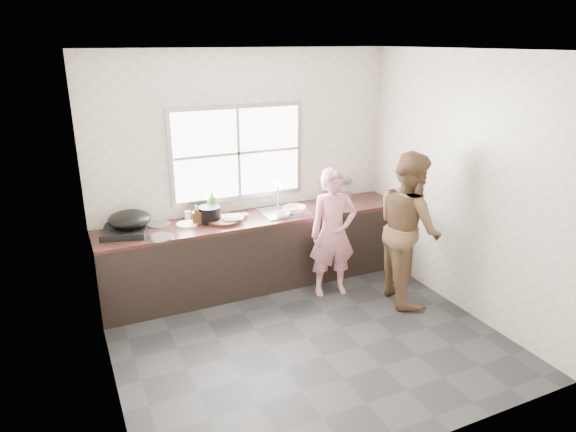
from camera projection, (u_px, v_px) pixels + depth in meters
name	position (u px, v px, depth m)	size (l,w,h in m)	color
floor	(306.00, 338.00, 5.06)	(3.60, 3.20, 0.01)	#2A2A2C
ceiling	(310.00, 49.00, 4.17)	(3.60, 3.20, 0.01)	silver
wall_back	(246.00, 169.00, 5.99)	(3.60, 0.01, 2.70)	beige
wall_left	(97.00, 238.00, 3.90)	(0.01, 3.20, 2.70)	beige
wall_right	(463.00, 185.00, 5.33)	(0.01, 3.20, 2.70)	beige
wall_front	(424.00, 279.00, 3.24)	(3.60, 0.01, 2.70)	beige
cabinet	(257.00, 252.00, 6.03)	(3.60, 0.62, 0.82)	black
countertop	(257.00, 218.00, 5.89)	(3.60, 0.64, 0.04)	#321914
sink	(284.00, 212.00, 6.02)	(0.55, 0.45, 0.02)	silver
faucet	(277.00, 196.00, 6.14)	(0.02, 0.02, 0.30)	silver
window_frame	(238.00, 153.00, 5.87)	(1.60, 0.05, 1.10)	#9EA0A5
window_glazing	(238.00, 153.00, 5.85)	(1.50, 0.01, 1.00)	white
woman	(333.00, 237.00, 5.74)	(0.50, 0.33, 1.37)	pink
person_side	(409.00, 228.00, 5.58)	(0.82, 0.64, 1.69)	brown
cutting_board	(224.00, 220.00, 5.70)	(0.39, 0.39, 0.04)	#321E13
cleaver	(239.00, 215.00, 5.79)	(0.19, 0.10, 0.01)	silver
bowl_mince	(233.00, 219.00, 5.70)	(0.23, 0.23, 0.06)	silver
bowl_crabs	(295.00, 210.00, 5.98)	(0.21, 0.21, 0.07)	silver
bowl_held	(283.00, 215.00, 5.83)	(0.21, 0.21, 0.07)	silver
black_pot	(209.00, 214.00, 5.67)	(0.24, 0.24, 0.18)	black
plate_food	(187.00, 224.00, 5.60)	(0.23, 0.23, 0.02)	white
bottle_green	(212.00, 202.00, 5.84)	(0.12, 0.12, 0.32)	#3E8B2D
bottle_brown_tall	(196.00, 215.00, 5.61)	(0.09, 0.09, 0.19)	#412510
bottle_brown_short	(212.00, 211.00, 5.83)	(0.12, 0.12, 0.15)	#462011
glass_jar	(188.00, 215.00, 5.76)	(0.07, 0.07, 0.10)	silver
burner	(125.00, 231.00, 5.34)	(0.44, 0.44, 0.07)	black
wok	(129.00, 219.00, 5.36)	(0.44, 0.44, 0.17)	black
dish_rack	(334.00, 188.00, 6.49)	(0.38, 0.26, 0.28)	silver
pot_lid_left	(160.00, 237.00, 5.24)	(0.27, 0.27, 0.01)	silver
pot_lid_right	(160.00, 224.00, 5.61)	(0.26, 0.26, 0.01)	#B4B7BC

